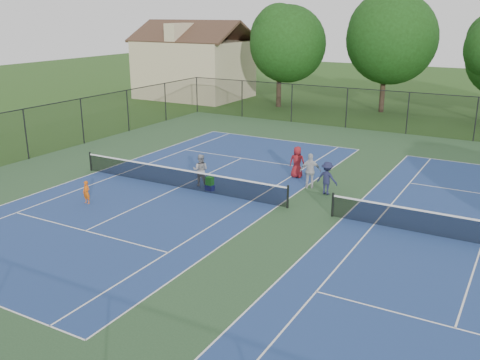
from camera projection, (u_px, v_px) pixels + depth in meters
The scene contains 14 objects.
ground at pixel (309, 212), 23.42m from camera, with size 140.00×140.00×0.00m, color #234716.
court_pad at pixel (309, 212), 23.42m from camera, with size 36.00×36.00×0.01m, color #284829.
tennis_court_left at pixel (179, 186), 26.69m from camera, with size 12.00×23.83×1.07m.
perimeter_fence at pixel (311, 177), 22.94m from camera, with size 36.08×36.08×3.02m.
tree_back_a at pixel (280, 39), 47.63m from camera, with size 6.80×6.80×9.15m.
tree_back_b at pixel (387, 34), 44.89m from camera, with size 7.60×7.60×10.03m.
clapboard_house at pixel (194, 67), 54.05m from camera, with size 10.80×8.10×7.65m.
child_player at pixel (86, 192), 24.35m from camera, with size 0.39×0.26×1.07m, color #D6560E.
instructor at pixel (201, 170), 26.77m from camera, with size 0.79×0.62×1.63m, color gray.
bystander_a at pixel (310, 171), 26.40m from camera, with size 1.03×0.43×1.76m, color silver.
bystander_b at pixel (327, 178), 25.50m from camera, with size 1.04×0.60×1.61m, color #1C1F3E.
bystander_c at pixel (297, 162), 28.12m from camera, with size 0.82×0.53×1.68m, color maroon.
ball_crate at pixel (210, 188), 26.27m from camera, with size 0.42×0.29×0.27m, color navy.
ball_hopper at pixel (210, 181), 26.17m from camera, with size 0.34×0.27×0.41m, color green.
Camera 1 is at (8.15, -20.57, 8.40)m, focal length 40.00 mm.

